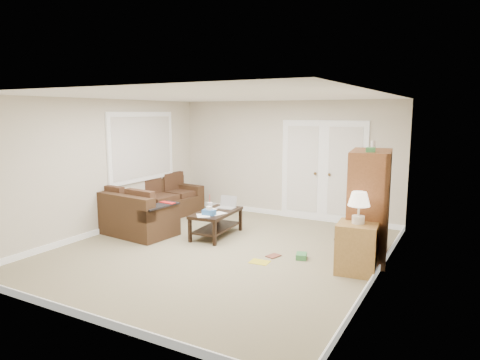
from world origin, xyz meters
The scene contains 17 objects.
floor centered at (0.00, 0.00, 0.00)m, with size 5.50×5.50×0.00m, color gray.
ceiling centered at (0.00, 0.00, 2.50)m, with size 5.00×5.50×0.02m, color white.
wall_left centered at (-2.50, 0.00, 1.25)m, with size 0.02×5.50×2.50m, color beige.
wall_right centered at (2.50, 0.00, 1.25)m, with size 0.02×5.50×2.50m, color beige.
wall_back centered at (0.00, 2.75, 1.25)m, with size 5.00×0.02×2.50m, color beige.
wall_front centered at (0.00, -2.75, 1.25)m, with size 5.00×0.02×2.50m, color beige.
baseboards centered at (0.00, 0.00, 0.05)m, with size 5.00×5.50×0.10m, color white, non-canonical shape.
french_doors centered at (0.85, 2.71, 1.04)m, with size 1.80×0.05×2.13m.
window_left centered at (-2.46, 1.00, 1.55)m, with size 0.05×1.92×1.42m.
sectional_sofa centered at (-2.19, 0.74, 0.31)m, with size 1.79×2.73×0.80m.
coffee_table centered at (-0.49, 0.72, 0.26)m, with size 0.65×1.18×0.78m.
tv_armoire centered at (2.20, 0.81, 0.85)m, with size 0.72×1.13×1.81m.
side_cabinet centered at (2.20, 0.13, 0.42)m, with size 0.60×0.60×1.16m.
space_heater centered at (1.81, 2.27, 0.15)m, with size 0.12×0.10×0.29m, color silver.
floor_magazine centered at (0.82, -0.17, 0.00)m, with size 0.29×0.23×0.01m, color gold.
floor_greenbox centered at (1.32, 0.28, 0.04)m, with size 0.16×0.21×0.08m, color #3B8346.
floor_book centered at (0.82, 0.19, 0.01)m, with size 0.16×0.22×0.02m, color brown.
Camera 1 is at (3.54, -5.76, 2.25)m, focal length 32.00 mm.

